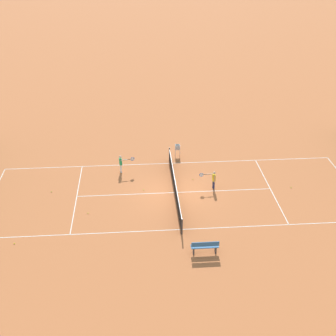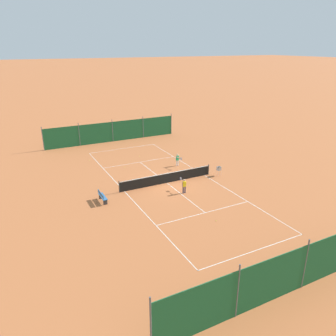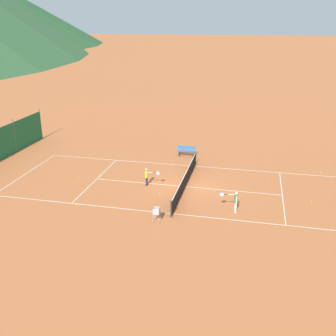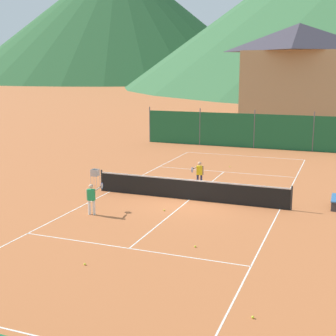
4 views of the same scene
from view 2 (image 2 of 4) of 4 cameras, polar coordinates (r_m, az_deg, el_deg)
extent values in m
plane|color=#BC6638|center=(30.04, -0.22, -2.61)|extent=(600.00, 600.00, 0.00)
cube|color=white|center=(21.41, 14.83, -13.78)|extent=(8.25, 0.05, 0.01)
cube|color=white|center=(40.37, -7.92, 3.37)|extent=(8.25, 0.05, 0.01)
cube|color=white|center=(31.96, 6.35, -1.26)|extent=(0.05, 23.85, 0.01)
cube|color=white|center=(28.58, -7.58, -4.06)|extent=(0.05, 23.85, 0.01)
cube|color=white|center=(25.07, 6.50, -7.73)|extent=(8.20, 0.05, 0.01)
cube|color=white|center=(35.47, -4.92, 1.04)|extent=(8.20, 0.05, 0.01)
cube|color=white|center=(30.04, -0.22, -2.60)|extent=(0.05, 12.80, 0.01)
cylinder|color=#2D2D2D|center=(32.01, 7.06, -0.25)|extent=(0.08, 0.08, 1.06)
cylinder|color=#2D2D2D|center=(28.23, -8.49, -3.26)|extent=(0.08, 0.08, 1.06)
cube|color=black|center=(29.86, -0.22, -1.81)|extent=(9.10, 0.02, 0.91)
cube|color=white|center=(29.68, -0.22, -0.96)|extent=(9.10, 0.04, 0.06)
cube|color=#1E6038|center=(18.73, 22.71, -15.53)|extent=(17.20, 0.04, 2.60)
cylinder|color=#59595E|center=(18.65, 22.77, -15.16)|extent=(0.08, 0.08, 2.90)
cylinder|color=#59595E|center=(16.08, 12.02, -20.26)|extent=(0.08, 0.08, 2.90)
cylinder|color=#59595E|center=(14.37, -3.02, -25.83)|extent=(0.08, 0.08, 2.90)
cube|color=#1E6038|center=(43.31, -9.62, 6.25)|extent=(17.20, 0.04, 2.60)
cylinder|color=#59595E|center=(46.50, 0.56, 7.72)|extent=(0.08, 0.08, 2.90)
cylinder|color=#59595E|center=(44.71, -4.36, 7.13)|extent=(0.08, 0.08, 2.90)
cylinder|color=#59595E|center=(43.28, -9.63, 6.44)|extent=(0.08, 0.08, 2.90)
cylinder|color=#59595E|center=(42.24, -15.20, 5.66)|extent=(0.08, 0.08, 2.90)
cylinder|color=#59595E|center=(41.61, -20.98, 4.78)|extent=(0.08, 0.08, 2.90)
cylinder|color=#23284C|center=(27.92, 2.66, -3.85)|extent=(0.11, 0.11, 0.60)
cylinder|color=#23284C|center=(28.02, 2.99, -3.76)|extent=(0.11, 0.11, 0.60)
cube|color=yellow|center=(27.75, 2.85, -2.81)|extent=(0.30, 0.18, 0.46)
sphere|color=tan|center=(27.61, 2.86, -2.14)|extent=(0.18, 0.18, 0.18)
cylinder|color=tan|center=(27.66, 2.53, -2.89)|extent=(0.07, 0.07, 0.46)
cylinder|color=tan|center=(27.95, 2.90, -2.22)|extent=(0.10, 0.47, 0.07)
cylinder|color=black|center=(28.21, 2.52, -1.99)|extent=(0.04, 0.21, 0.03)
torus|color=#1E4CB2|center=(28.39, 2.24, -1.83)|extent=(0.04, 0.28, 0.28)
cylinder|color=silver|center=(28.39, 2.24, -1.83)|extent=(0.02, 0.25, 0.25)
cylinder|color=white|center=(34.25, 1.77, 0.92)|extent=(0.11, 0.11, 0.61)
cylinder|color=white|center=(34.14, 1.51, 0.85)|extent=(0.11, 0.11, 0.61)
cube|color=#239E5B|center=(34.02, 1.65, 1.74)|extent=(0.32, 0.22, 0.47)
sphere|color=beige|center=(33.90, 1.66, 2.31)|extent=(0.19, 0.19, 0.19)
cylinder|color=beige|center=(34.13, 1.90, 1.80)|extent=(0.07, 0.07, 0.47)
cylinder|color=beige|center=(33.67, 1.66, 1.88)|extent=(0.15, 0.48, 0.07)
cylinder|color=black|center=(33.42, 2.03, 1.73)|extent=(0.07, 0.22, 0.03)
torus|color=#1E4CB2|center=(33.24, 2.30, 1.62)|extent=(0.07, 0.28, 0.28)
cylinder|color=silver|center=(33.24, 2.30, 1.62)|extent=(0.05, 0.25, 0.25)
sphere|color=#CCE033|center=(29.61, 3.71, -2.94)|extent=(0.07, 0.07, 0.07)
sphere|color=#CCE033|center=(31.90, -1.17, -1.12)|extent=(0.07, 0.07, 0.07)
sphere|color=#CCE033|center=(24.05, 8.35, -9.07)|extent=(0.07, 0.07, 0.07)
sphere|color=#CCE033|center=(37.21, -4.97, 2.04)|extent=(0.07, 0.07, 0.07)
sphere|color=#CCE033|center=(34.02, -7.52, 0.12)|extent=(0.07, 0.07, 0.07)
sphere|color=#CCE033|center=(36.83, -13.53, 1.32)|extent=(0.07, 0.07, 0.07)
cylinder|color=#B7B7BC|center=(32.23, 8.89, -0.68)|extent=(0.02, 0.02, 0.55)
cylinder|color=#B7B7BC|center=(32.04, 8.39, -0.78)|extent=(0.02, 0.02, 0.55)
cylinder|color=#B7B7BC|center=(31.97, 9.24, -0.88)|extent=(0.02, 0.02, 0.55)
cylinder|color=#B7B7BC|center=(31.78, 8.74, -0.98)|extent=(0.02, 0.02, 0.55)
cube|color=#B7B7BC|center=(31.90, 8.84, -0.36)|extent=(0.34, 0.34, 0.02)
cube|color=#B7B7BC|center=(31.97, 8.68, 0.01)|extent=(0.34, 0.02, 0.34)
cube|color=#B7B7BC|center=(31.72, 9.04, -0.18)|extent=(0.34, 0.02, 0.34)
cube|color=#B7B7BC|center=(31.94, 9.11, -0.04)|extent=(0.02, 0.34, 0.34)
cube|color=#B7B7BC|center=(31.75, 8.61, -0.14)|extent=(0.02, 0.34, 0.34)
sphere|color=#CCE033|center=(32.04, 8.85, -0.19)|extent=(0.07, 0.07, 0.07)
sphere|color=#CCE033|center=(31.77, 8.75, -0.36)|extent=(0.07, 0.07, 0.07)
sphere|color=#CCE033|center=(31.82, 8.93, -0.34)|extent=(0.07, 0.07, 0.07)
sphere|color=#CCE033|center=(31.96, 8.99, -0.25)|extent=(0.07, 0.07, 0.07)
sphere|color=#CCE033|center=(32.05, 8.93, -0.18)|extent=(0.07, 0.07, 0.07)
sphere|color=#CCE033|center=(31.77, 8.78, -0.37)|extent=(0.07, 0.07, 0.07)
sphere|color=#CCE033|center=(31.86, 8.92, -0.21)|extent=(0.07, 0.07, 0.07)
sphere|color=#CCE033|center=(31.83, 8.80, -0.22)|extent=(0.07, 0.07, 0.07)
sphere|color=#CCE033|center=(31.90, 8.85, -0.18)|extent=(0.07, 0.07, 0.07)
sphere|color=#CCE033|center=(31.97, 8.70, -0.12)|extent=(0.07, 0.07, 0.07)
sphere|color=#CCE033|center=(31.95, 8.84, -0.14)|extent=(0.07, 0.07, 0.07)
sphere|color=#CCE033|center=(31.89, 8.77, -0.18)|extent=(0.07, 0.07, 0.07)
cube|color=#336699|center=(26.90, -11.27, -4.91)|extent=(0.36, 1.50, 0.05)
cube|color=#336699|center=(26.76, -11.64, -4.46)|extent=(0.04, 1.50, 0.28)
cube|color=#333338|center=(27.52, -11.60, -4.83)|extent=(0.32, 0.06, 0.44)
cube|color=#333338|center=(26.48, -10.87, -5.84)|extent=(0.32, 0.06, 0.44)
camera|label=1|loc=(30.57, -58.18, 19.77)|focal=50.00mm
camera|label=3|loc=(46.70, 25.93, 17.18)|focal=42.00mm
camera|label=4|loc=(45.11, -19.72, 11.85)|focal=50.00mm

